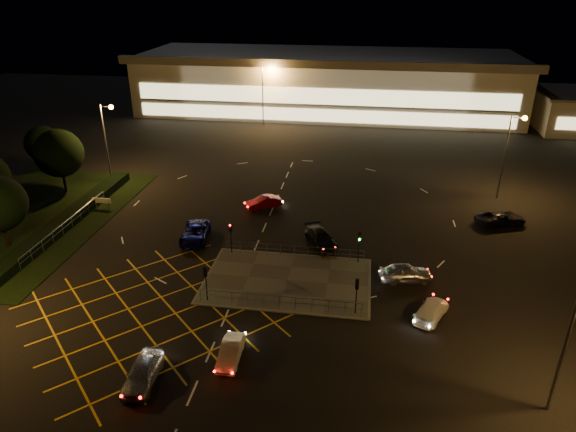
# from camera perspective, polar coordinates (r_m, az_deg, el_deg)

# --- Properties ---
(ground) EXTENTS (180.00, 180.00, 0.00)m
(ground) POSITION_cam_1_polar(r_m,az_deg,el_deg) (47.05, -2.12, -5.74)
(ground) COLOR black
(ground) RESTS_ON ground
(pedestrian_island) EXTENTS (14.00, 9.00, 0.12)m
(pedestrian_island) POSITION_cam_1_polar(r_m,az_deg,el_deg) (45.05, -0.07, -7.17)
(pedestrian_island) COLOR #4C4944
(pedestrian_island) RESTS_ON ground
(grass_verge) EXTENTS (18.00, 30.00, 0.08)m
(grass_verge) POSITION_cam_1_polar(r_m,az_deg,el_deg) (62.79, -27.00, -0.32)
(grass_verge) COLOR black
(grass_verge) RESTS_ON ground
(hedge) EXTENTS (2.00, 26.00, 1.00)m
(hedge) POSITION_cam_1_polar(r_m,az_deg,el_deg) (59.90, -23.17, -0.24)
(hedge) COLOR black
(hedge) RESTS_ON ground
(supermarket) EXTENTS (72.00, 26.50, 10.50)m
(supermarket) POSITION_cam_1_polar(r_m,az_deg,el_deg) (103.59, 4.35, 14.64)
(supermarket) COLOR beige
(supermarket) RESTS_ON ground
(streetlight_nw) EXTENTS (1.78, 0.56, 10.03)m
(streetlight_nw) POSITION_cam_1_polar(r_m,az_deg,el_deg) (67.90, -19.42, 8.74)
(streetlight_nw) COLOR slate
(streetlight_nw) RESTS_ON ground
(streetlight_ne) EXTENTS (1.78, 0.56, 10.03)m
(streetlight_ne) POSITION_cam_1_polar(r_m,az_deg,el_deg) (64.34, 23.49, 7.22)
(streetlight_ne) COLOR slate
(streetlight_ne) RESTS_ON ground
(streetlight_far_left) EXTENTS (1.78, 0.56, 10.03)m
(streetlight_far_left) POSITION_cam_1_polar(r_m,az_deg,el_deg) (91.02, -2.57, 14.02)
(streetlight_far_left) COLOR slate
(streetlight_far_left) RESTS_ON ground
(streetlight_far_right) EXTENTS (1.78, 0.56, 10.03)m
(streetlight_far_right) POSITION_cam_1_polar(r_m,az_deg,el_deg) (94.09, 23.00, 12.48)
(streetlight_far_right) COLOR slate
(streetlight_far_right) RESTS_ON ground
(signal_sw) EXTENTS (0.28, 0.30, 3.15)m
(signal_sw) POSITION_cam_1_polar(r_m,az_deg,el_deg) (41.76, -9.13, -6.65)
(signal_sw) COLOR black
(signal_sw) RESTS_ON pedestrian_island
(signal_se) EXTENTS (0.28, 0.30, 3.15)m
(signal_se) POSITION_cam_1_polar(r_m,az_deg,el_deg) (40.07, 7.64, -8.04)
(signal_se) COLOR black
(signal_se) RESTS_ON pedestrian_island
(signal_nw) EXTENTS (0.28, 0.30, 3.15)m
(signal_nw) POSITION_cam_1_polar(r_m,az_deg,el_deg) (48.42, -6.39, -1.74)
(signal_nw) COLOR black
(signal_nw) RESTS_ON pedestrian_island
(signal_ne) EXTENTS (0.28, 0.30, 3.15)m
(signal_ne) POSITION_cam_1_polar(r_m,az_deg,el_deg) (46.97, 7.94, -2.73)
(signal_ne) COLOR black
(signal_ne) RESTS_ON pedestrian_island
(tree_c) EXTENTS (5.76, 5.76, 7.84)m
(tree_c) POSITION_cam_1_polar(r_m,az_deg,el_deg) (67.25, -24.11, 6.37)
(tree_c) COLOR black
(tree_c) RESTS_ON ground
(tree_d) EXTENTS (4.68, 4.68, 6.37)m
(tree_d) POSITION_cam_1_polar(r_m,az_deg,el_deg) (75.53, -25.56, 7.25)
(tree_d) COLOR black
(tree_d) RESTS_ON ground
(car_near_silver) EXTENTS (2.02, 4.53, 1.51)m
(car_near_silver) POSITION_cam_1_polar(r_m,az_deg,el_deg) (36.15, -15.85, -16.37)
(car_near_silver) COLOR #B5B8BD
(car_near_silver) RESTS_ON ground
(car_queue_white) EXTENTS (1.42, 3.84, 1.26)m
(car_queue_white) POSITION_cam_1_polar(r_m,az_deg,el_deg) (36.81, -6.40, -14.77)
(car_queue_white) COLOR silver
(car_queue_white) RESTS_ON ground
(car_left_blue) EXTENTS (3.21, 5.71, 1.51)m
(car_left_blue) POSITION_cam_1_polar(r_m,az_deg,el_deg) (52.25, -10.28, -1.87)
(car_left_blue) COLOR #0D0D51
(car_left_blue) RESTS_ON ground
(car_far_dkgrey) EXTENTS (4.18, 5.47, 1.48)m
(car_far_dkgrey) POSITION_cam_1_polar(r_m,az_deg,el_deg) (50.51, 3.68, -2.51)
(car_far_dkgrey) COLOR black
(car_far_dkgrey) RESTS_ON ground
(car_right_silver) EXTENTS (4.81, 2.66, 1.55)m
(car_right_silver) POSITION_cam_1_polar(r_m,az_deg,el_deg) (45.91, 12.94, -6.17)
(car_right_silver) COLOR #A1A4A7
(car_right_silver) RESTS_ON ground
(car_circ_red) EXTENTS (4.26, 3.31, 1.35)m
(car_circ_red) POSITION_cam_1_polar(r_m,az_deg,el_deg) (58.64, -2.72, 1.54)
(car_circ_red) COLOR maroon
(car_circ_red) RESTS_ON ground
(car_east_grey) EXTENTS (5.84, 4.23, 1.48)m
(car_east_grey) POSITION_cam_1_polar(r_m,az_deg,el_deg) (59.04, 22.56, -0.24)
(car_east_grey) COLOR black
(car_east_grey) RESTS_ON ground
(car_approach_white) EXTENTS (3.45, 4.67, 1.26)m
(car_approach_white) POSITION_cam_1_polar(r_m,az_deg,el_deg) (41.93, 15.64, -10.06)
(car_approach_white) COLOR white
(car_approach_white) RESTS_ON ground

